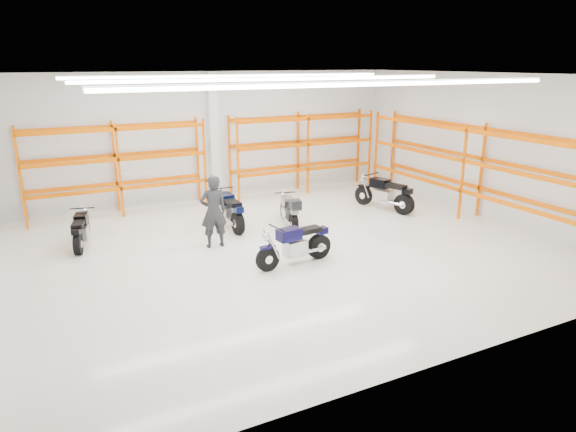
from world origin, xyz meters
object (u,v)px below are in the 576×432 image
motorcycle_back_b (229,211)px  standing_man (213,211)px  motorcycle_back_c (290,211)px  motorcycle_back_a (81,231)px  motorcycle_back_d (386,195)px  structural_column (214,138)px  motorcycle_main (298,245)px

motorcycle_back_b → standing_man: size_ratio=1.13×
motorcycle_back_b → motorcycle_back_c: bearing=-25.6°
motorcycle_back_a → motorcycle_back_d: bearing=-4.7°
motorcycle_back_b → structural_column: size_ratio=0.50×
motorcycle_main → motorcycle_back_a: size_ratio=1.12×
motorcycle_back_c → motorcycle_back_d: motorcycle_back_d is taller
motorcycle_back_b → motorcycle_back_c: motorcycle_back_b is taller
motorcycle_back_a → structural_column: structural_column is taller
motorcycle_back_b → motorcycle_back_c: 1.82m
standing_man → structural_column: size_ratio=0.44×
motorcycle_back_b → motorcycle_back_d: 5.40m
motorcycle_back_d → standing_man: bearing=-172.9°
motorcycle_back_a → motorcycle_back_c: 5.88m
motorcycle_back_b → motorcycle_main: bearing=-82.3°
motorcycle_back_a → standing_man: (3.21, -1.57, 0.54)m
motorcycle_back_b → standing_man: standing_man is taller
standing_man → motorcycle_back_b: bearing=-121.1°
motorcycle_back_d → structural_column: (-4.63, 3.94, 1.71)m
motorcycle_main → motorcycle_back_c: size_ratio=1.08×
standing_man → motorcycle_main: bearing=127.4°
motorcycle_main → motorcycle_back_d: bearing=30.6°
motorcycle_back_c → motorcycle_back_d: size_ratio=0.86×
motorcycle_back_c → standing_man: (-2.59, -0.59, 0.50)m
motorcycle_back_b → motorcycle_back_c: (1.64, -0.79, -0.03)m
motorcycle_back_c → structural_column: bearing=102.3°
motorcycle_back_c → standing_man: standing_man is taller
motorcycle_back_c → standing_man: size_ratio=1.00×
motorcycle_back_a → structural_column: bearing=32.8°
motorcycle_main → motorcycle_back_d: 5.69m
structural_column → motorcycle_back_b: bearing=-102.5°
structural_column → motorcycle_back_d: bearing=-40.4°
motorcycle_back_a → motorcycle_back_b: motorcycle_back_b is taller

